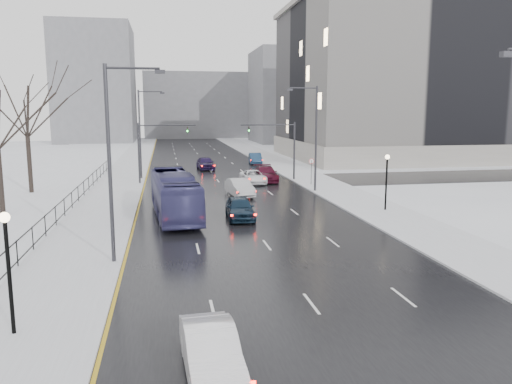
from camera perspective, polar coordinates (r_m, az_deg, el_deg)
road at (r=66.20m, az=-5.36°, el=2.57°), size 16.00×150.00×0.04m
cross_road at (r=54.35m, az=-4.25°, el=1.11°), size 130.00×10.00×0.04m
sidewalk_left at (r=66.12m, az=-14.47°, el=2.36°), size 5.00×150.00×0.16m
sidewalk_right at (r=67.90m, az=3.51°, el=2.82°), size 5.00×150.00×0.16m
park_strip at (r=67.49m, az=-22.54°, el=2.06°), size 14.00×150.00×0.12m
tree_park_d at (r=42.05m, az=-26.93°, el=-2.35°), size 8.75×8.75×12.50m
tree_park_e at (r=51.65m, az=-24.25°, el=-0.15°), size 9.45×9.45×13.50m
iron_fence at (r=36.90m, az=-21.63°, el=-2.07°), size 0.06×70.00×1.30m
streetlight_r_mid at (r=47.60m, az=6.61°, el=6.68°), size 2.95×0.25×10.00m
streetlight_l_near at (r=25.71m, az=-15.94°, el=4.14°), size 2.95×0.25×10.00m
streetlight_l_far at (r=57.59m, az=-12.91°, el=6.96°), size 2.95×0.25×10.00m
lamppost_l at (r=18.93m, az=-26.52°, el=-6.51°), size 0.36×0.36×4.28m
lamppost_r_mid at (r=39.50m, az=14.71°, el=2.00°), size 0.36×0.36×4.28m
mast_signal_right at (r=55.17m, az=3.32°, el=5.51°), size 6.10×0.33×6.50m
mast_signal_left at (r=53.65m, az=-12.14°, el=5.21°), size 6.10×0.33×6.50m
no_uturn_sign at (r=51.97m, az=6.36°, el=3.23°), size 0.60×0.06×2.70m
civic_building at (r=87.57m, az=17.69°, el=11.16°), size 41.00×31.00×24.80m
bldg_far_right at (r=125.15m, az=5.38°, el=10.79°), size 24.00×20.00×22.00m
bldg_far_left at (r=131.66m, az=-17.82°, el=11.63°), size 18.00×22.00×28.00m
bldg_far_center at (r=145.82m, az=-6.62°, el=9.78°), size 30.00×18.00×18.00m
sedan_left_near at (r=15.49m, az=-5.17°, el=-17.69°), size 1.76×4.47×1.45m
bus at (r=36.97m, az=-9.29°, el=-0.31°), size 3.64×11.85×3.25m
sedan_center_near at (r=35.85m, az=-1.86°, el=-1.83°), size 2.06×4.77×1.60m
sedan_right_near at (r=45.26m, az=-1.89°, el=0.52°), size 2.30×5.06×1.61m
sedan_right_cross at (r=53.22m, az=-0.33°, el=1.74°), size 2.46×5.10×1.40m
sedan_right_far at (r=54.83m, az=1.11°, el=2.10°), size 2.61×5.80×1.65m
sedan_center_far at (r=66.05m, az=-5.80°, el=3.31°), size 2.35×5.13×1.70m
sedan_right_distant at (r=72.66m, az=-0.09°, el=3.85°), size 2.03×4.85×1.56m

